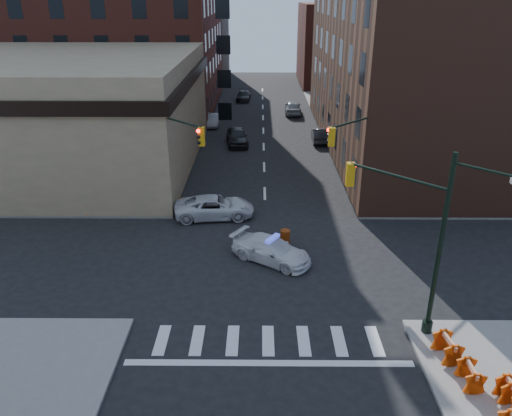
{
  "coord_description": "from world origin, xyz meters",
  "views": [
    {
      "loc": [
        -0.38,
        -23.89,
        13.53
      ],
      "look_at": [
        -0.58,
        2.23,
        2.2
      ],
      "focal_mm": 35.0,
      "sensor_mm": 36.0,
      "label": 1
    }
  ],
  "objects_px": {
    "parked_car_wnear": "(237,136)",
    "barrel_bank": "(183,205)",
    "police_car": "(271,250)",
    "barricade_nw_a": "(163,201)",
    "pedestrian_a": "(120,185)",
    "barricade_se_a": "(447,348)",
    "parked_car_wfar": "(213,120)",
    "parked_car_enear": "(320,135)",
    "pedestrian_b": "(139,194)",
    "pickup": "(215,207)",
    "barrel_road": "(285,238)"
  },
  "relations": [
    {
      "from": "parked_car_wnear",
      "to": "barricade_se_a",
      "type": "relative_size",
      "value": 3.62
    },
    {
      "from": "pedestrian_b",
      "to": "parked_car_wfar",
      "type": "bearing_deg",
      "value": 69.17
    },
    {
      "from": "pickup",
      "to": "parked_car_wnear",
      "type": "height_order",
      "value": "parked_car_wnear"
    },
    {
      "from": "pickup",
      "to": "parked_car_enear",
      "type": "relative_size",
      "value": 1.24
    },
    {
      "from": "parked_car_wnear",
      "to": "parked_car_wfar",
      "type": "distance_m",
      "value": 7.84
    },
    {
      "from": "pickup",
      "to": "parked_car_wfar",
      "type": "distance_m",
      "value": 24.32
    },
    {
      "from": "police_car",
      "to": "parked_car_enear",
      "type": "relative_size",
      "value": 1.1
    },
    {
      "from": "barrel_bank",
      "to": "barricade_se_a",
      "type": "distance_m",
      "value": 19.36
    },
    {
      "from": "parked_car_wnear",
      "to": "barrel_bank",
      "type": "bearing_deg",
      "value": -107.94
    },
    {
      "from": "parked_car_wfar",
      "to": "barricade_se_a",
      "type": "height_order",
      "value": "parked_car_wfar"
    },
    {
      "from": "parked_car_enear",
      "to": "barricade_nw_a",
      "type": "relative_size",
      "value": 3.55
    },
    {
      "from": "parked_car_wnear",
      "to": "parked_car_enear",
      "type": "relative_size",
      "value": 1.13
    },
    {
      "from": "police_car",
      "to": "barrel_road",
      "type": "bearing_deg",
      "value": 7.77
    },
    {
      "from": "parked_car_wnear",
      "to": "barricade_se_a",
      "type": "height_order",
      "value": "parked_car_wnear"
    },
    {
      "from": "barrel_road",
      "to": "parked_car_wfar",
      "type": "bearing_deg",
      "value": 103.17
    },
    {
      "from": "parked_car_wfar",
      "to": "barrel_road",
      "type": "relative_size",
      "value": 3.97
    },
    {
      "from": "parked_car_wfar",
      "to": "pedestrian_a",
      "type": "distance_m",
      "value": 21.46
    },
    {
      "from": "barrel_road",
      "to": "pedestrian_a",
      "type": "bearing_deg",
      "value": 147.33
    },
    {
      "from": "police_car",
      "to": "barrel_bank",
      "type": "height_order",
      "value": "police_car"
    },
    {
      "from": "pedestrian_a",
      "to": "parked_car_enear",
      "type": "bearing_deg",
      "value": 44.04
    },
    {
      "from": "pedestrian_b",
      "to": "barricade_nw_a",
      "type": "bearing_deg",
      "value": -22.95
    },
    {
      "from": "parked_car_wfar",
      "to": "barricade_nw_a",
      "type": "bearing_deg",
      "value": -94.08
    },
    {
      "from": "police_car",
      "to": "barricade_nw_a",
      "type": "distance_m",
      "value": 10.09
    },
    {
      "from": "pickup",
      "to": "barricade_se_a",
      "type": "distance_m",
      "value": 17.25
    },
    {
      "from": "pickup",
      "to": "pedestrian_a",
      "type": "distance_m",
      "value": 7.69
    },
    {
      "from": "parked_car_wfar",
      "to": "barrel_road",
      "type": "bearing_deg",
      "value": -77.42
    },
    {
      "from": "barrel_road",
      "to": "barrel_bank",
      "type": "distance_m",
      "value": 8.24
    },
    {
      "from": "pickup",
      "to": "parked_car_wfar",
      "type": "height_order",
      "value": "pickup"
    },
    {
      "from": "barrel_road",
      "to": "barricade_se_a",
      "type": "bearing_deg",
      "value": -58.77
    },
    {
      "from": "pickup",
      "to": "barrel_road",
      "type": "xyz_separation_m",
      "value": [
        4.41,
        -3.99,
        -0.22
      ]
    },
    {
      "from": "parked_car_enear",
      "to": "parked_car_wnear",
      "type": "bearing_deg",
      "value": 8.64
    },
    {
      "from": "parked_car_wfar",
      "to": "parked_car_enear",
      "type": "height_order",
      "value": "parked_car_enear"
    },
    {
      "from": "pedestrian_a",
      "to": "barricade_nw_a",
      "type": "distance_m",
      "value": 3.89
    },
    {
      "from": "barrel_bank",
      "to": "barricade_se_a",
      "type": "xyz_separation_m",
      "value": [
        12.55,
        -14.73,
        0.18
      ]
    },
    {
      "from": "police_car",
      "to": "parked_car_wnear",
      "type": "relative_size",
      "value": 0.97
    },
    {
      "from": "barrel_road",
      "to": "barricade_se_a",
      "type": "xyz_separation_m",
      "value": [
        5.95,
        -9.81,
        0.14
      ]
    },
    {
      "from": "parked_car_wfar",
      "to": "barrel_road",
      "type": "xyz_separation_m",
      "value": [
        6.6,
        -28.21,
        -0.15
      ]
    },
    {
      "from": "parked_car_wnear",
      "to": "barrel_road",
      "type": "height_order",
      "value": "parked_car_wnear"
    },
    {
      "from": "pickup",
      "to": "pedestrian_b",
      "type": "xyz_separation_m",
      "value": [
        -5.26,
        1.65,
        0.25
      ]
    },
    {
      "from": "parked_car_wnear",
      "to": "pedestrian_b",
      "type": "relative_size",
      "value": 2.86
    },
    {
      "from": "police_car",
      "to": "pedestrian_a",
      "type": "xyz_separation_m",
      "value": [
        -10.51,
        9.04,
        0.32
      ]
    },
    {
      "from": "parked_car_enear",
      "to": "barricade_se_a",
      "type": "height_order",
      "value": "parked_car_enear"
    },
    {
      "from": "pedestrian_a",
      "to": "barrel_road",
      "type": "distance_m",
      "value": 13.49
    },
    {
      "from": "pickup",
      "to": "barricade_nw_a",
      "type": "bearing_deg",
      "value": 62.59
    },
    {
      "from": "pickup",
      "to": "barricade_se_a",
      "type": "relative_size",
      "value": 3.98
    },
    {
      "from": "police_car",
      "to": "parked_car_wnear",
      "type": "xyz_separation_m",
      "value": [
        -2.84,
        22.69,
        0.14
      ]
    },
    {
      "from": "pickup",
      "to": "parked_car_enear",
      "type": "height_order",
      "value": "pickup"
    },
    {
      "from": "barrel_road",
      "to": "police_car",
      "type": "bearing_deg",
      "value": -115.48
    },
    {
      "from": "police_car",
      "to": "pedestrian_a",
      "type": "height_order",
      "value": "pedestrian_a"
    },
    {
      "from": "pickup",
      "to": "parked_car_enear",
      "type": "bearing_deg",
      "value": -32.76
    }
  ]
}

